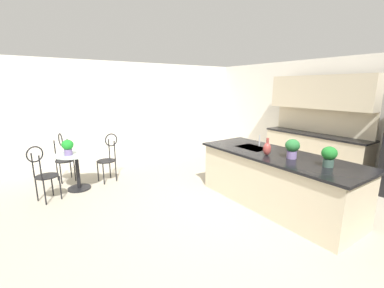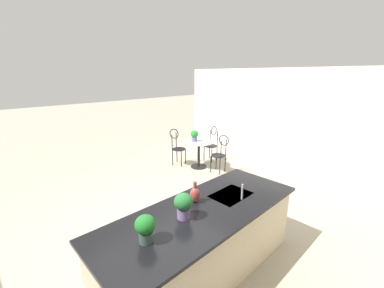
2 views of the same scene
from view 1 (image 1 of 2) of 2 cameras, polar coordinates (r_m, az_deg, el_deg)
ground_plane at (r=4.43m, az=7.50°, el=-14.58°), size 40.00×40.00×0.00m
wall_back at (r=6.98m, az=31.15°, el=5.40°), size 9.00×0.12×2.70m
wall_left_window at (r=7.68m, az=-13.86°, el=7.37°), size 0.12×7.80×2.70m
kitchen_island at (r=4.64m, az=18.14°, el=-7.57°), size 2.80×1.06×0.92m
back_counter_run at (r=6.90m, az=25.73°, el=-1.35°), size 2.44×0.64×1.52m
upper_cabinet_run at (r=6.70m, az=26.79°, el=10.37°), size 2.40×0.36×0.76m
bistro_table at (r=5.56m, az=-24.35°, el=-4.90°), size 0.80×0.80×0.74m
chair_near_window at (r=5.21m, az=-30.50°, el=-5.26°), size 0.50×0.52×1.04m
chair_by_island at (r=5.78m, az=-18.30°, el=-2.43°), size 0.44×0.51×1.04m
chair_toward_desk at (r=6.18m, az=-26.91°, el=-2.22°), size 0.50×0.43×1.04m
sink_faucet at (r=4.95m, az=14.91°, el=0.74°), size 0.02×0.02×0.22m
potted_plant_on_table at (r=5.39m, az=-26.14°, el=-0.48°), size 0.21×0.21×0.30m
potted_plant_counter_far at (r=4.04m, az=28.43°, el=-2.24°), size 0.21×0.21×0.29m
potted_plant_counter_near at (r=4.26m, az=21.61°, el=-0.73°), size 0.22×0.22×0.31m
vase_on_counter at (r=4.35m, az=16.50°, el=-0.99°), size 0.13×0.13×0.29m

